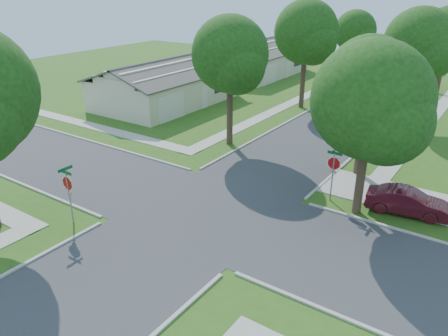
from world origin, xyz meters
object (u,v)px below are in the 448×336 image
car_curb_west (374,75)px  tree_e_mid (420,46)px  tree_w_far (355,33)px  car_driveway (407,202)px  stop_sign_ne (334,166)px  house_nw_far (257,62)px  tree_w_near (231,58)px  stop_sign_sw (68,186)px  tree_e_near (370,82)px  house_nw_near (166,88)px  tree_ne_corner (372,106)px  tree_w_mid (307,35)px  car_curb_east (414,92)px

car_curb_west → tree_e_mid: bearing=121.3°
tree_w_far → car_driveway: (13.07, -28.51, -4.85)m
stop_sign_ne → car_driveway: bearing=12.2°
house_nw_far → car_driveway: (24.41, -26.50, -0.86)m
tree_w_near → house_nw_far: bearing=116.3°
stop_sign_sw → stop_sign_ne: same height
tree_w_near → car_curb_west: (2.00, 27.29, -5.38)m
tree_e_near → tree_e_mid: size_ratio=0.90×
stop_sign_ne → house_nw_near: (-20.69, 10.30, -0.51)m
house_nw_near → stop_sign_sw: bearing=-60.2°
tree_ne_corner → house_nw_far: tree_ne_corner is taller
tree_w_near → tree_w_mid: tree_w_mid is taller
car_curb_west → tree_w_mid: bearing=88.0°
house_nw_near → tree_ne_corner: bearing=-25.8°
stop_sign_sw → car_curb_west: bearing=87.1°
stop_sign_ne → car_curb_west: size_ratio=0.59×
tree_e_mid → house_nw_far: 23.95m
stop_sign_ne → stop_sign_sw: bearing=-135.0°
tree_w_mid → car_curb_west: 16.46m
car_driveway → car_curb_west: car_curb_west is taller
tree_w_mid → car_driveway: tree_w_mid is taller
tree_e_mid → car_curb_west: size_ratio=1.82×
tree_e_mid → tree_ne_corner: tree_e_mid is taller
stop_sign_ne → house_nw_far: size_ratio=0.22×
tree_e_near → tree_ne_corner: size_ratio=0.96×
house_nw_near → tree_w_near: bearing=-27.8°
tree_w_near → tree_ne_corner: tree_w_near is taller
tree_w_mid → car_driveway: size_ratio=2.40×
stop_sign_sw → tree_w_near: (0.06, 13.71, 4.08)m
house_nw_far → car_curb_west: size_ratio=2.69×
tree_e_mid → tree_w_far: bearing=125.9°
tree_w_far → car_curb_west: tree_w_far is taller
tree_w_far → car_curb_east: 9.93m
car_driveway → tree_w_near: bearing=65.7°
car_curb_west → stop_sign_sw: bearing=92.6°
tree_e_mid → house_nw_near: bearing=-163.8°
stop_sign_ne → house_nw_far: (-20.69, 27.30, -0.51)m
tree_w_near → stop_sign_ne: bearing=-24.7°
house_nw_near → tree_w_mid: bearing=27.9°
stop_sign_ne → tree_e_near: tree_e_near is taller
tree_e_mid → house_nw_far: size_ratio=0.68×
stop_sign_sw → car_curb_east: (7.90, 34.99, -1.33)m
car_curb_east → car_curb_west: car_curb_west is taller
stop_sign_ne → tree_w_near: tree_w_near is taller
car_curb_east → car_curb_west: 8.37m
stop_sign_sw → tree_w_mid: size_ratio=0.31×
tree_e_mid → tree_ne_corner: (1.60, -16.80, -0.66)m
tree_w_near → house_nw_near: size_ratio=0.66×
tree_e_near → tree_ne_corner: (1.61, -4.80, -0.05)m
stop_sign_ne → tree_w_mid: tree_w_mid is taller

